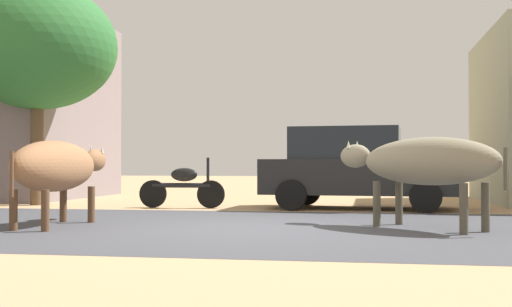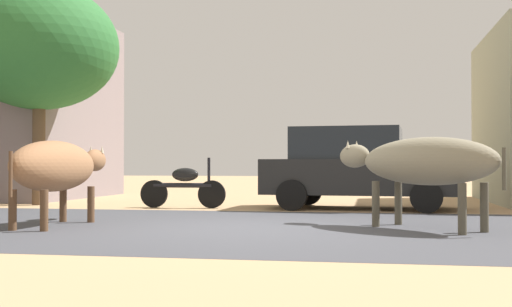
{
  "view_description": "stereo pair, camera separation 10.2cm",
  "coord_description": "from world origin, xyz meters",
  "px_view_note": "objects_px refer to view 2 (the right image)",
  "views": [
    {
      "loc": [
        1.57,
        -9.17,
        0.9
      ],
      "look_at": [
        -0.34,
        2.05,
        1.09
      ],
      "focal_mm": 45.9,
      "sensor_mm": 36.0,
      "label": 1
    },
    {
      "loc": [
        1.67,
        -9.16,
        0.9
      ],
      "look_at": [
        -0.34,
        2.05,
        1.09
      ],
      "focal_mm": 45.9,
      "sensor_mm": 36.0,
      "label": 2
    }
  ],
  "objects_px": {
    "roadside_tree": "(39,47)",
    "parked_hatchback_car": "(357,167)",
    "parked_motorcycle": "(184,186)",
    "cow_far_dark": "(424,162)",
    "cow_near_brown": "(57,167)"
  },
  "relations": [
    {
      "from": "parked_motorcycle",
      "to": "cow_near_brown",
      "type": "height_order",
      "value": "cow_near_brown"
    },
    {
      "from": "roadside_tree",
      "to": "cow_near_brown",
      "type": "distance_m",
      "value": 5.9
    },
    {
      "from": "parked_motorcycle",
      "to": "cow_near_brown",
      "type": "xyz_separation_m",
      "value": [
        -0.72,
        -4.12,
        0.4
      ]
    },
    {
      "from": "cow_far_dark",
      "to": "parked_motorcycle",
      "type": "bearing_deg",
      "value": 140.98
    },
    {
      "from": "roadside_tree",
      "to": "cow_near_brown",
      "type": "xyz_separation_m",
      "value": [
        2.74,
        -4.51,
        -2.64
      ]
    },
    {
      "from": "parked_hatchback_car",
      "to": "parked_motorcycle",
      "type": "height_order",
      "value": "parked_hatchback_car"
    },
    {
      "from": "roadside_tree",
      "to": "parked_hatchback_car",
      "type": "bearing_deg",
      "value": -0.02
    },
    {
      "from": "parked_motorcycle",
      "to": "cow_far_dark",
      "type": "bearing_deg",
      "value": -39.02
    },
    {
      "from": "roadside_tree",
      "to": "parked_hatchback_car",
      "type": "xyz_separation_m",
      "value": [
        6.98,
        -0.0,
        -2.66
      ]
    },
    {
      "from": "parked_motorcycle",
      "to": "cow_far_dark",
      "type": "height_order",
      "value": "cow_far_dark"
    },
    {
      "from": "parked_hatchback_car",
      "to": "parked_motorcycle",
      "type": "relative_size",
      "value": 2.22
    },
    {
      "from": "cow_far_dark",
      "to": "cow_near_brown",
      "type": "bearing_deg",
      "value": -175.09
    },
    {
      "from": "parked_motorcycle",
      "to": "cow_near_brown",
      "type": "bearing_deg",
      "value": -99.85
    },
    {
      "from": "parked_motorcycle",
      "to": "cow_far_dark",
      "type": "xyz_separation_m",
      "value": [
        4.53,
        -3.67,
        0.47
      ]
    },
    {
      "from": "parked_hatchback_car",
      "to": "roadside_tree",
      "type": "bearing_deg",
      "value": 179.98
    }
  ]
}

